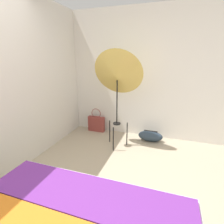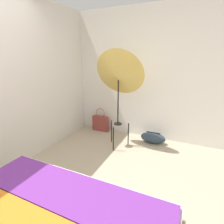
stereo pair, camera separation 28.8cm
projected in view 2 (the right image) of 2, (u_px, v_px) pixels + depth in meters
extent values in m
cube|color=silver|center=(137.00, 76.00, 3.58)|extent=(8.00, 0.05, 2.60)
cube|color=silver|center=(29.00, 80.00, 2.81)|extent=(0.05, 8.00, 2.60)
cube|color=#702D8E|center=(71.00, 193.00, 1.60)|extent=(1.86, 0.48, 0.04)
cylinder|color=black|center=(113.00, 139.00, 3.18)|extent=(0.02, 0.02, 0.46)
cylinder|color=black|center=(112.00, 131.00, 3.52)|extent=(0.02, 0.02, 0.46)
cylinder|color=black|center=(128.00, 134.00, 3.38)|extent=(0.02, 0.02, 0.46)
cylinder|color=black|center=(118.00, 124.00, 3.29)|extent=(0.14, 0.14, 0.02)
cylinder|color=black|center=(118.00, 100.00, 3.16)|extent=(0.02, 0.02, 0.91)
cone|color=#D1B251|center=(118.00, 75.00, 3.02)|extent=(0.89, 0.54, 0.86)
cube|color=brown|center=(100.00, 123.00, 4.10)|extent=(0.38, 0.10, 0.35)
torus|color=brown|center=(100.00, 113.00, 4.02)|extent=(0.22, 0.01, 0.22)
ellipsoid|color=#2D3D4C|center=(153.00, 138.00, 3.51)|extent=(0.49, 0.22, 0.22)
cube|color=black|center=(153.00, 133.00, 3.48)|extent=(0.27, 0.04, 0.01)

